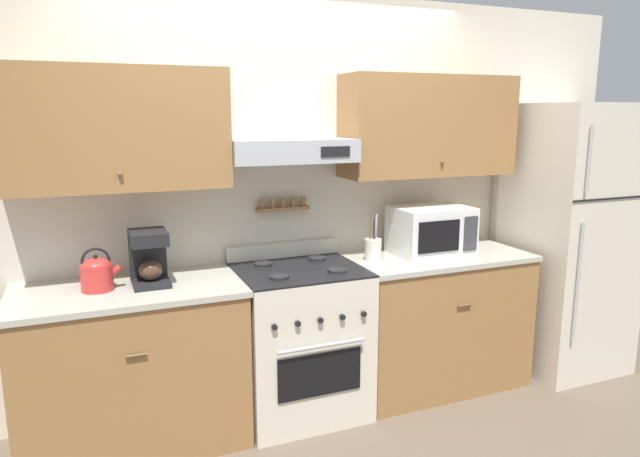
% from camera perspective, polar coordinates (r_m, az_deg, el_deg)
% --- Properties ---
extents(ground_plane, '(16.00, 16.00, 0.00)m').
position_cam_1_polar(ground_plane, '(3.49, -0.04, -19.98)').
color(ground_plane, brown).
extents(wall_back, '(5.20, 0.46, 2.55)m').
position_cam_1_polar(wall_back, '(3.58, -3.81, 5.13)').
color(wall_back, beige).
rests_on(wall_back, ground_plane).
extents(counter_left, '(1.20, 0.66, 0.91)m').
position_cam_1_polar(counter_left, '(3.38, -18.17, -12.98)').
color(counter_left, olive).
rests_on(counter_left, ground_plane).
extents(counter_right, '(1.20, 0.66, 0.91)m').
position_cam_1_polar(counter_right, '(3.98, 11.30, -8.85)').
color(counter_right, olive).
rests_on(counter_right, ground_plane).
extents(stove_range, '(0.74, 0.68, 1.01)m').
position_cam_1_polar(stove_range, '(3.55, -2.04, -11.10)').
color(stove_range, beige).
rests_on(stove_range, ground_plane).
extents(refrigerator, '(0.73, 0.79, 1.89)m').
position_cam_1_polar(refrigerator, '(4.45, 23.35, -0.88)').
color(refrigerator, beige).
rests_on(refrigerator, ground_plane).
extents(tea_kettle, '(0.21, 0.16, 0.23)m').
position_cam_1_polar(tea_kettle, '(3.21, -21.41, -4.17)').
color(tea_kettle, red).
rests_on(tea_kettle, counter_left).
extents(coffee_maker, '(0.19, 0.25, 0.30)m').
position_cam_1_polar(coffee_maker, '(3.24, -16.76, -2.68)').
color(coffee_maker, black).
rests_on(coffee_maker, counter_left).
extents(microwave, '(0.50, 0.37, 0.31)m').
position_cam_1_polar(microwave, '(3.82, 11.04, -0.19)').
color(microwave, white).
rests_on(microwave, counter_right).
extents(utensil_crock, '(0.11, 0.11, 0.29)m').
position_cam_1_polar(utensil_crock, '(3.61, 5.33, -2.00)').
color(utensil_crock, silver).
rests_on(utensil_crock, counter_right).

